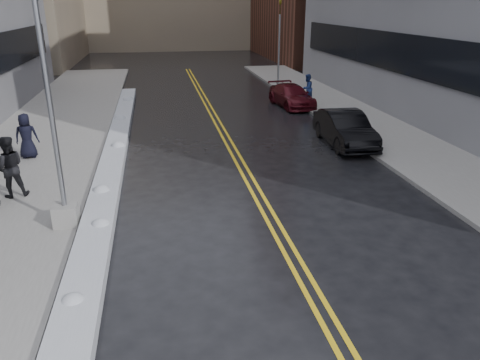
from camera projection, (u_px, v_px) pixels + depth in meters
name	position (u px, v px, depth m)	size (l,w,h in m)	color
ground	(191.00, 254.00, 11.88)	(160.00, 160.00, 0.00)	black
sidewalk_west	(38.00, 149.00, 20.09)	(5.50, 50.00, 0.15)	gray
sidewalk_east	(380.00, 132.00, 22.70)	(4.00, 50.00, 0.15)	gray
lane_line_left	(225.00, 141.00, 21.46)	(0.12, 50.00, 0.01)	gold
lane_line_right	(231.00, 141.00, 21.51)	(0.12, 50.00, 0.01)	gold
snow_ridge	(114.00, 157.00, 18.77)	(0.90, 30.00, 0.34)	silver
lamppost	(55.00, 143.00, 12.27)	(0.65, 0.65, 7.62)	gray
fire_hydrant	(362.00, 123.00, 22.36)	(0.26, 0.26, 0.73)	maroon
traffic_signal	(279.00, 40.00, 34.13)	(0.16, 0.20, 6.00)	gray
pedestrian_b	(9.00, 167.00, 14.68)	(0.96, 0.75, 1.98)	black
pedestrian_c	(26.00, 136.00, 18.44)	(0.87, 0.57, 1.79)	black
pedestrian_east	(307.00, 88.00, 28.78)	(0.83, 0.65, 1.72)	navy
car_black	(345.00, 129.00, 20.62)	(1.60, 4.58, 1.51)	black
car_maroon	(292.00, 96.00, 28.42)	(1.81, 4.45, 1.29)	#480B13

